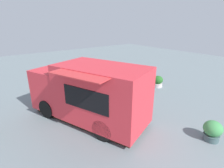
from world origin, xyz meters
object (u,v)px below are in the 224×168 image
Objects in this scene: food_truck at (89,94)px; planter_flowering_side at (212,131)px; planter_flowering_far at (96,74)px; plaza_bench at (124,81)px; planter_flowering_near at (158,81)px.

planter_flowering_side is (2.79, -3.97, -0.81)m from food_truck.
planter_flowering_far reaches higher than plaza_bench.
food_truck is 7.16× the size of planter_flowering_far.
food_truck is at bearing -171.45° from planter_flowering_near.
planter_flowering_near is at bearing 58.69° from planter_flowering_side.
planter_flowering_far is (3.37, 4.77, -0.83)m from food_truck.
planter_flowering_side is 6.48m from plaza_bench.
plaza_bench is at bearing -73.52° from planter_flowering_far.
plaza_bench is at bearing 137.34° from planter_flowering_near.
plaza_bench is (0.71, -2.39, -0.03)m from planter_flowering_far.
food_truck reaches higher than planter_flowering_far.
planter_flowering_side is at bearing -121.31° from planter_flowering_near.
plaza_bench is at bearing 30.25° from food_truck.
planter_flowering_near reaches higher than plaza_bench.
planter_flowering_near is 0.96× the size of planter_flowering_far.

